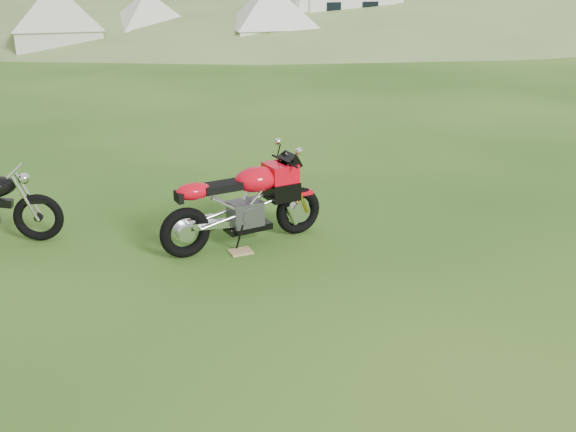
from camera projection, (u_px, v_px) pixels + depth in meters
name	position (u px, v px, depth m)	size (l,w,h in m)	color
ground	(324.00, 293.00, 6.06)	(120.00, 120.00, 0.00)	#194B10
hillside	(343.00, 13.00, 49.53)	(80.00, 64.00, 8.00)	olive
hedgerow	(343.00, 13.00, 49.53)	(36.00, 1.20, 8.60)	black
sport_motorcycle	(243.00, 198.00, 6.97)	(1.83, 0.46, 1.10)	red
plywood_board	(241.00, 252.00, 6.95)	(0.24, 0.19, 0.02)	tan
tent_left	(57.00, 18.00, 23.67)	(2.99, 2.99, 2.59)	beige
tent_mid	(149.00, 18.00, 25.03)	(2.74, 2.74, 2.38)	silver
tent_right	(270.00, 17.00, 24.29)	(2.96, 2.96, 2.57)	white
caravan	(342.00, 18.00, 26.56)	(4.79, 2.14, 2.24)	white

